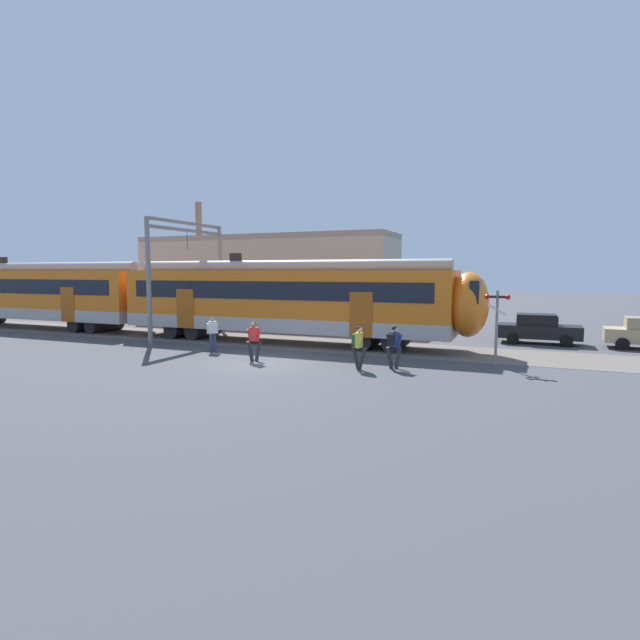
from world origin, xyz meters
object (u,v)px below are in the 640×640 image
pedestrian_red (254,338)px  commuter_train (41,294)px  parked_car_black (539,329)px  pedestrian_white (213,331)px  crossing_signal (497,316)px  pedestrian_yellow (358,344)px  pedestrian_navy (394,343)px

pedestrian_red → commuter_train: bearing=164.4°
parked_car_black → pedestrian_red: bearing=-137.3°
commuter_train → pedestrian_red: (19.36, -5.41, -1.29)m
pedestrian_white → commuter_train: bearing=166.5°
crossing_signal → pedestrian_red: bearing=-163.9°
commuter_train → crossing_signal: 28.87m
pedestrian_white → pedestrian_red: 3.44m
pedestrian_yellow → pedestrian_navy: bearing=28.0°
commuter_train → pedestrian_yellow: commuter_train is taller
pedestrian_red → crossing_signal: (9.38, 2.71, 1.05)m
pedestrian_white → crossing_signal: size_ratio=0.56×
pedestrian_white → pedestrian_navy: 8.91m
pedestrian_red → crossing_signal: 9.81m
pedestrian_white → pedestrian_yellow: size_ratio=1.00×
pedestrian_navy → parked_car_black: size_ratio=0.42×
pedestrian_yellow → crossing_signal: (4.81, 2.68, 1.02)m
pedestrian_yellow → pedestrian_navy: 1.37m
commuter_train → pedestrian_red: 20.15m
pedestrian_yellow → parked_car_black: 12.05m
commuter_train → pedestrian_navy: (25.14, -4.74, -1.26)m
pedestrian_yellow → pedestrian_navy: same height
parked_car_black → commuter_train: bearing=-171.1°
pedestrian_navy → pedestrian_white: bearing=174.7°
pedestrian_navy → crossing_signal: bearing=29.5°
pedestrian_yellow → commuter_train: bearing=167.3°
commuter_train → pedestrian_white: size_ratio=33.99×
parked_car_black → crossing_signal: size_ratio=1.34×
crossing_signal → pedestrian_white: bearing=-174.4°
pedestrian_navy → commuter_train: bearing=169.3°
pedestrian_white → pedestrian_navy: (8.87, -0.82, 0.03)m
commuter_train → crossing_signal: bearing=-5.4°
commuter_train → pedestrian_navy: size_ratio=33.99×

